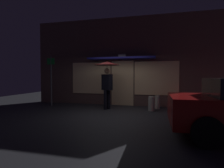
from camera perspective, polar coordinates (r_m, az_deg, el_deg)
The scene contains 6 objects.
ground_plane at distance 7.06m, azimuth -0.08°, elevation -9.34°, with size 18.00×18.00×0.00m, color #26262B.
building_facade at distance 9.23m, azimuth 3.48°, elevation 6.82°, with size 9.27×1.00×4.34m.
person_with_umbrella at distance 7.93m, azimuth -1.56°, elevation 3.51°, with size 1.10×1.10×2.08m.
street_sign_post at distance 9.45m, azimuth -18.44°, elevation 1.88°, with size 0.40×0.07×2.42m.
sidewalk_bollard at distance 8.38m, azimuth 13.99°, elevation -5.53°, with size 0.21×0.21×0.58m, color #B2A899.
sidewalk_bollard_2 at distance 7.78m, azimuth 12.25°, elevation -6.07°, with size 0.27×0.27×0.60m, color #9E998E.
Camera 1 is at (1.68, -6.71, 1.44)m, focal length 29.29 mm.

